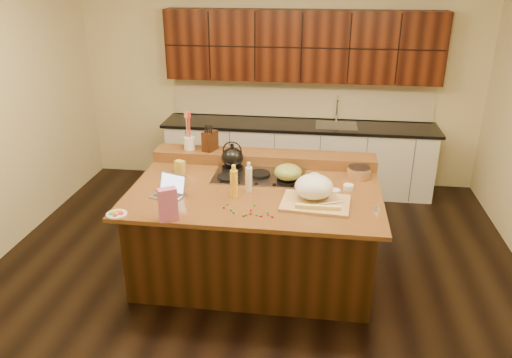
# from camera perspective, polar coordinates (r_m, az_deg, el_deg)

# --- Properties ---
(room) EXTENTS (5.52, 5.02, 2.72)m
(room) POSITION_cam_1_polar(r_m,az_deg,el_deg) (4.65, -0.08, 3.74)
(room) COLOR black
(room) RESTS_ON ground
(island) EXTENTS (2.40, 1.60, 0.92)m
(island) POSITION_cam_1_polar(r_m,az_deg,el_deg) (5.01, -0.08, -5.88)
(island) COLOR black
(island) RESTS_ON ground
(back_ledge) EXTENTS (2.40, 0.30, 0.12)m
(back_ledge) POSITION_cam_1_polar(r_m,az_deg,el_deg) (5.43, 0.92, 2.45)
(back_ledge) COLOR black
(back_ledge) RESTS_ON island
(cooktop) EXTENTS (0.92, 0.52, 0.05)m
(cooktop) POSITION_cam_1_polar(r_m,az_deg,el_deg) (5.07, 0.38, 0.42)
(cooktop) COLOR gray
(cooktop) RESTS_ON island
(back_counter) EXTENTS (3.70, 0.66, 2.40)m
(back_counter) POSITION_cam_1_polar(r_m,az_deg,el_deg) (6.85, 4.98, 6.77)
(back_counter) COLOR silver
(back_counter) RESTS_ON ground
(kettle) EXTENTS (0.24, 0.24, 0.21)m
(kettle) POSITION_cam_1_polar(r_m,az_deg,el_deg) (5.19, -2.72, 2.49)
(kettle) COLOR black
(kettle) RESTS_ON cooktop
(green_bowl) EXTENTS (0.29, 0.29, 0.15)m
(green_bowl) POSITION_cam_1_polar(r_m,az_deg,el_deg) (4.89, 3.68, 0.79)
(green_bowl) COLOR olive
(green_bowl) RESTS_ON cooktop
(laptop) EXTENTS (0.34, 0.31, 0.20)m
(laptop) POSITION_cam_1_polar(r_m,az_deg,el_deg) (4.72, -9.84, -1.26)
(laptop) COLOR #B7B7BC
(laptop) RESTS_ON island
(oil_bottle) EXTENTS (0.07, 0.07, 0.27)m
(oil_bottle) POSITION_cam_1_polar(r_m,az_deg,el_deg) (4.57, -2.54, -0.58)
(oil_bottle) COLOR yellow
(oil_bottle) RESTS_ON island
(vinegar_bottle) EXTENTS (0.08, 0.08, 0.25)m
(vinegar_bottle) POSITION_cam_1_polar(r_m,az_deg,el_deg) (4.69, -0.83, -0.09)
(vinegar_bottle) COLOR silver
(vinegar_bottle) RESTS_ON island
(wooden_tray) EXTENTS (0.64, 0.51, 0.24)m
(wooden_tray) POSITION_cam_1_polar(r_m,az_deg,el_deg) (4.53, 6.68, -1.31)
(wooden_tray) COLOR tan
(wooden_tray) RESTS_ON island
(ramekin_a) EXTENTS (0.12, 0.12, 0.04)m
(ramekin_a) POSITION_cam_1_polar(r_m,az_deg,el_deg) (4.74, 8.98, -1.47)
(ramekin_a) COLOR white
(ramekin_a) RESTS_ON island
(ramekin_b) EXTENTS (0.13, 0.13, 0.04)m
(ramekin_b) POSITION_cam_1_polar(r_m,az_deg,el_deg) (4.87, 10.50, -0.90)
(ramekin_b) COLOR white
(ramekin_b) RESTS_ON island
(ramekin_c) EXTENTS (0.10, 0.10, 0.04)m
(ramekin_c) POSITION_cam_1_polar(r_m,az_deg,el_deg) (5.07, 6.72, 0.31)
(ramekin_c) COLOR white
(ramekin_c) RESTS_ON island
(strainer_bowl) EXTENTS (0.32, 0.32, 0.09)m
(strainer_bowl) POSITION_cam_1_polar(r_m,az_deg,el_deg) (5.16, 11.68, 0.68)
(strainer_bowl) COLOR #996B3F
(strainer_bowl) RESTS_ON island
(kitchen_timer) EXTENTS (0.08, 0.08, 0.07)m
(kitchen_timer) POSITION_cam_1_polar(r_m,az_deg,el_deg) (4.49, 13.66, -3.10)
(kitchen_timer) COLOR silver
(kitchen_timer) RESTS_ON island
(pink_bag) EXTENTS (0.17, 0.15, 0.29)m
(pink_bag) POSITION_cam_1_polar(r_m,az_deg,el_deg) (4.22, -10.04, -2.88)
(pink_bag) COLOR #CF6191
(pink_bag) RESTS_ON island
(candy_plate) EXTENTS (0.24, 0.24, 0.01)m
(candy_plate) POSITION_cam_1_polar(r_m,az_deg,el_deg) (4.47, -15.64, -3.89)
(candy_plate) COLOR white
(candy_plate) RESTS_ON island
(package_box) EXTENTS (0.11, 0.10, 0.13)m
(package_box) POSITION_cam_1_polar(r_m,az_deg,el_deg) (5.21, -8.69, 1.37)
(package_box) COLOR gold
(package_box) RESTS_ON island
(utensil_crock) EXTENTS (0.16, 0.16, 0.14)m
(utensil_crock) POSITION_cam_1_polar(r_m,az_deg,el_deg) (5.54, -7.62, 4.09)
(utensil_crock) COLOR white
(utensil_crock) RESTS_ON back_ledge
(knife_block) EXTENTS (0.16, 0.20, 0.21)m
(knife_block) POSITION_cam_1_polar(r_m,az_deg,el_deg) (5.47, -5.28, 4.37)
(knife_block) COLOR black
(knife_block) RESTS_ON back_ledge
(gumdrop_0) EXTENTS (0.02, 0.02, 0.02)m
(gumdrop_0) POSITION_cam_1_polar(r_m,az_deg,el_deg) (4.31, -0.61, -3.96)
(gumdrop_0) COLOR red
(gumdrop_0) RESTS_ON island
(gumdrop_1) EXTENTS (0.02, 0.02, 0.02)m
(gumdrop_1) POSITION_cam_1_polar(r_m,az_deg,el_deg) (4.33, -2.58, -3.86)
(gumdrop_1) COLOR #198C26
(gumdrop_1) RESTS_ON island
(gumdrop_2) EXTENTS (0.02, 0.02, 0.02)m
(gumdrop_2) POSITION_cam_1_polar(r_m,az_deg,el_deg) (4.37, -0.59, -3.58)
(gumdrop_2) COLOR red
(gumdrop_2) RESTS_ON island
(gumdrop_3) EXTENTS (0.02, 0.02, 0.02)m
(gumdrop_3) POSITION_cam_1_polar(r_m,az_deg,el_deg) (4.28, 0.05, -4.14)
(gumdrop_3) COLOR #198C26
(gumdrop_3) RESTS_ON island
(gumdrop_4) EXTENTS (0.02, 0.02, 0.02)m
(gumdrop_4) POSITION_cam_1_polar(r_m,az_deg,el_deg) (4.26, 1.88, -4.32)
(gumdrop_4) COLOR red
(gumdrop_4) RESTS_ON island
(gumdrop_5) EXTENTS (0.02, 0.02, 0.02)m
(gumdrop_5) POSITION_cam_1_polar(r_m,az_deg,el_deg) (4.45, -0.16, -3.01)
(gumdrop_5) COLOR #198C26
(gumdrop_5) RESTS_ON island
(gumdrop_6) EXTENTS (0.02, 0.02, 0.02)m
(gumdrop_6) POSITION_cam_1_polar(r_m,az_deg,el_deg) (4.28, -1.42, -4.19)
(gumdrop_6) COLOR red
(gumdrop_6) RESTS_ON island
(gumdrop_7) EXTENTS (0.02, 0.02, 0.02)m
(gumdrop_7) POSITION_cam_1_polar(r_m,az_deg,el_deg) (4.48, -3.29, -2.88)
(gumdrop_7) COLOR #198C26
(gumdrop_7) RESTS_ON island
(gumdrop_8) EXTENTS (0.02, 0.02, 0.02)m
(gumdrop_8) POSITION_cam_1_polar(r_m,az_deg,el_deg) (4.26, 0.57, -4.26)
(gumdrop_8) COLOR red
(gumdrop_8) RESTS_ON island
(gumdrop_9) EXTENTS (0.02, 0.02, 0.02)m
(gumdrop_9) POSITION_cam_1_polar(r_m,az_deg,el_deg) (4.38, -2.90, -3.53)
(gumdrop_9) COLOR #198C26
(gumdrop_9) RESTS_ON island
(gumdrop_10) EXTENTS (0.02, 0.02, 0.02)m
(gumdrop_10) POSITION_cam_1_polar(r_m,az_deg,el_deg) (4.42, -3.70, -3.25)
(gumdrop_10) COLOR red
(gumdrop_10) RESTS_ON island
(gumdrop_11) EXTENTS (0.02, 0.02, 0.02)m
(gumdrop_11) POSITION_cam_1_polar(r_m,az_deg,el_deg) (4.33, 1.37, -3.84)
(gumdrop_11) COLOR #198C26
(gumdrop_11) RESTS_ON island
(gumdrop_12) EXTENTS (0.02, 0.02, 0.02)m
(gumdrop_12) POSITION_cam_1_polar(r_m,az_deg,el_deg) (4.29, 1.43, -4.09)
(gumdrop_12) COLOR red
(gumdrop_12) RESTS_ON island
(gumdrop_13) EXTENTS (0.02, 0.02, 0.02)m
(gumdrop_13) POSITION_cam_1_polar(r_m,az_deg,el_deg) (4.29, -1.10, -4.08)
(gumdrop_13) COLOR #198C26
(gumdrop_13) RESTS_ON island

